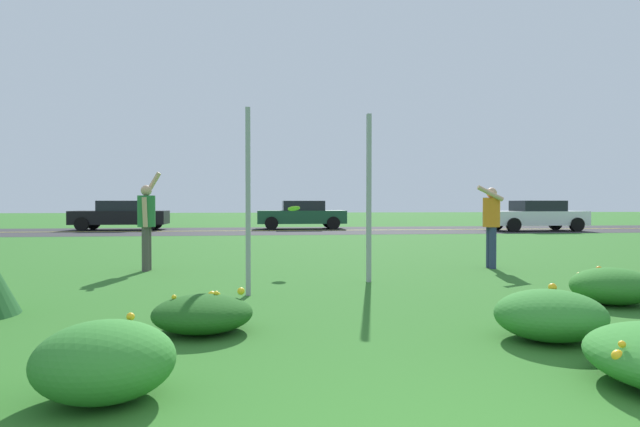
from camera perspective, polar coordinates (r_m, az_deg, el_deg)
name	(u,v)px	position (r m, az deg, el deg)	size (l,w,h in m)	color
ground_plane	(302,254)	(13.79, -1.96, -4.41)	(120.00, 120.00, 0.00)	#2D6B23
highway_strip	(282,231)	(25.46, -4.13, -1.86)	(120.00, 7.21, 0.01)	#2D2D30
highway_center_stripe	(282,230)	(25.46, -4.13, -1.85)	(120.00, 0.16, 0.00)	yellow
daylily_clump_front_left	(612,286)	(7.98, 29.10, -6.88)	(1.07, 0.97, 0.48)	#2D7526
daylily_clump_front_right	(550,315)	(5.67, 23.66, -10.03)	(1.06, 0.97, 0.53)	#337F2D
daylily_clump_mid_right	(105,361)	(3.96, -22.28, -14.55)	(0.94, 0.87, 0.54)	#337F2D
daylily_clump_mid_left	(203,313)	(5.66, -12.60, -10.53)	(1.03, 0.99, 0.43)	#1E5619
sign_post_near_path	(248,202)	(7.65, -7.80, 1.29)	(0.07, 0.10, 2.71)	#93969B
sign_post_by_roadside	(369,198)	(8.92, 5.31, 1.67)	(0.07, 0.10, 2.84)	#93969B
person_thrower_green_shirt	(147,219)	(10.90, -18.27, -0.57)	(0.43, 0.50, 1.96)	#287038
person_catcher_orange_shirt	(491,220)	(11.31, 18.05, -0.65)	(0.56, 0.50, 1.69)	orange
frisbee_lime	(294,209)	(10.43, -2.85, 0.54)	(0.25, 0.24, 0.12)	#8CD133
car_white_leftmost	(536,215)	(27.21, 22.35, -0.20)	(4.50, 2.00, 1.45)	silver
car_dark_green_center_left	(302,215)	(27.12, -2.00, -0.12)	(4.50, 2.00, 1.45)	#194C2D
car_black_center_right	(121,215)	(27.87, -20.78, -0.16)	(4.50, 2.00, 1.45)	black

